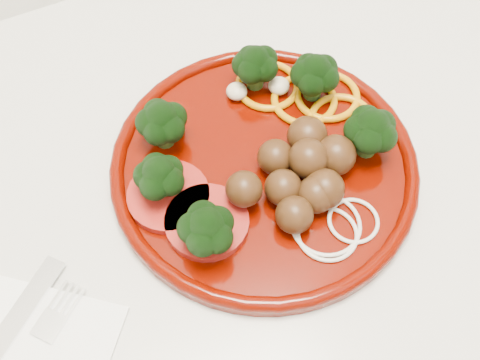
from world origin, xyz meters
name	(u,v)px	position (x,y,z in m)	size (l,w,h in m)	color
counter	(329,282)	(0.00, 1.70, 0.45)	(2.40, 0.60, 0.90)	beige
plate	(265,159)	(-0.14, 1.69, 0.92)	(0.29, 0.29, 0.06)	#450600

